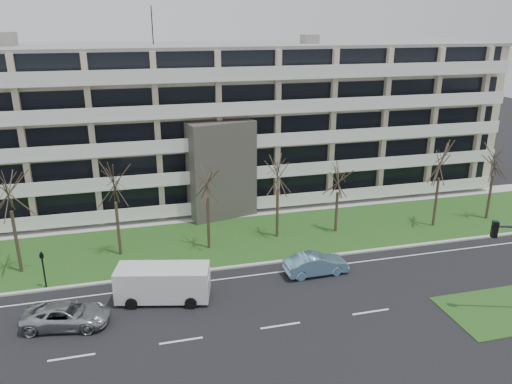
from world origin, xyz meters
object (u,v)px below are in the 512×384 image
object	(u,v)px
blue_sedan	(316,264)
pedestrian_signal	(43,265)
silver_pickup	(66,315)
white_van	(164,281)

from	to	relation	value
blue_sedan	pedestrian_signal	xyz separation A→B (m)	(-18.74, 2.70, 0.98)
silver_pickup	pedestrian_signal	bearing A→B (deg)	30.50
blue_sedan	pedestrian_signal	size ratio (longest dim) A/B	1.70
pedestrian_signal	blue_sedan	bearing A→B (deg)	-13.67
silver_pickup	white_van	xyz separation A→B (m)	(5.99, 1.53, 0.69)
blue_sedan	white_van	size ratio (longest dim) A/B	0.73
silver_pickup	white_van	world-z (taller)	white_van
pedestrian_signal	silver_pickup	bearing A→B (deg)	-75.51
white_van	blue_sedan	bearing A→B (deg)	17.93
blue_sedan	pedestrian_signal	bearing A→B (deg)	79.83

